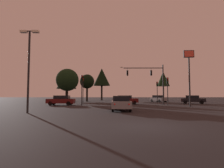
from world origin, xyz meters
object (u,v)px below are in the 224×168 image
at_px(tree_center_horizon, 67,80).
at_px(car_crossing_left, 125,100).
at_px(tree_behind_sign, 163,79).
at_px(parking_lot_lamp_post, 29,60).
at_px(traffic_signal_mast_arm, 150,77).
at_px(tree_right_cluster, 67,79).
at_px(traffic_light_corner_left, 157,88).
at_px(tree_left_far, 102,77).
at_px(traffic_light_corner_right, 168,86).
at_px(car_parked_lot, 158,98).
at_px(car_crossing_right, 61,100).
at_px(store_sign_illuminated, 189,66).
at_px(traffic_light_median, 82,84).
at_px(car_nearside_lane, 121,103).
at_px(tree_lot_edge, 87,82).
at_px(car_far_lane, 193,99).
at_px(traffic_light_far_side, 83,86).

bearing_deg(tree_center_horizon, car_crossing_left, -22.63).
bearing_deg(tree_behind_sign, parking_lot_lamp_post, -123.12).
bearing_deg(traffic_signal_mast_arm, tree_right_cluster, 137.81).
height_order(traffic_light_corner_left, parking_lot_lamp_post, parking_lot_lamp_post).
height_order(car_crossing_left, tree_left_far, tree_left_far).
xyz_separation_m(tree_behind_sign, tree_left_far, (-17.65, 2.02, 0.73)).
bearing_deg(traffic_light_corner_right, tree_behind_sign, 74.93).
xyz_separation_m(traffic_signal_mast_arm, car_parked_lot, (4.01, 10.03, -3.89)).
relative_size(tree_behind_sign, tree_right_cluster, 1.01).
distance_m(traffic_light_corner_left, tree_behind_sign, 17.64).
height_order(car_crossing_right, car_parked_lot, same).
bearing_deg(car_crossing_right, car_parked_lot, 33.43).
distance_m(car_parked_lot, tree_behind_sign, 12.29).
height_order(store_sign_illuminated, tree_behind_sign, tree_behind_sign).
xyz_separation_m(traffic_light_corner_left, traffic_light_median, (-13.32, -7.16, 0.30)).
bearing_deg(tree_right_cluster, car_crossing_right, -78.22).
relative_size(car_nearside_lane, car_parked_lot, 1.04).
distance_m(traffic_light_median, tree_center_horizon, 9.67).
height_order(traffic_light_median, car_nearside_lane, traffic_light_median).
distance_m(car_crossing_right, tree_left_far, 25.72).
height_order(store_sign_illuminated, tree_lot_edge, store_sign_illuminated).
bearing_deg(tree_right_cluster, traffic_signal_mast_arm, -42.19).
distance_m(traffic_light_corner_right, parking_lot_lamp_post, 19.45).
distance_m(car_far_lane, car_parked_lot, 8.76).
distance_m(traffic_light_median, tree_right_cluster, 21.29).
distance_m(tree_center_horizon, tree_lot_edge, 8.02).
height_order(car_far_lane, parking_lot_lamp_post, parking_lot_lamp_post).
relative_size(traffic_light_far_side, store_sign_illuminated, 0.59).
height_order(store_sign_illuminated, tree_right_cluster, tree_right_cluster).
distance_m(traffic_light_median, tree_lot_edge, 16.14).
bearing_deg(parking_lot_lamp_post, tree_center_horizon, 93.74).
xyz_separation_m(car_far_lane, tree_lot_edge, (-20.80, 10.45, 4.00)).
bearing_deg(traffic_light_corner_left, car_far_lane, -14.71).
distance_m(traffic_light_corner_right, car_parked_lot, 13.58).
bearing_deg(tree_behind_sign, traffic_signal_mast_arm, -112.07).
bearing_deg(tree_center_horizon, car_nearside_lane, -60.14).
relative_size(parking_lot_lamp_post, tree_lot_edge, 1.14).
xyz_separation_m(car_crossing_right, tree_lot_edge, (2.00, 15.03, 4.00)).
bearing_deg(car_parked_lot, car_crossing_right, -146.57).
xyz_separation_m(car_crossing_left, car_far_lane, (12.56, 1.68, -0.00)).
bearing_deg(tree_right_cluster, car_far_lane, -28.13).
height_order(traffic_light_median, car_crossing_left, traffic_light_median).
bearing_deg(tree_lot_edge, store_sign_illuminated, -48.14).
bearing_deg(tree_right_cluster, tree_center_horizon, -75.20).
bearing_deg(car_parked_lot, tree_left_far, 137.61).
height_order(traffic_light_far_side, tree_center_horizon, tree_center_horizon).
xyz_separation_m(traffic_light_median, traffic_light_far_side, (-0.48, 4.26, -0.01)).
relative_size(parking_lot_lamp_post, tree_center_horizon, 1.10).
distance_m(car_nearside_lane, car_far_lane, 19.80).
height_order(tree_center_horizon, tree_lot_edge, tree_center_horizon).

